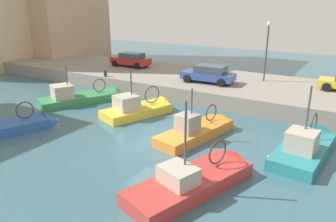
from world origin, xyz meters
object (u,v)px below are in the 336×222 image
Objects in this scene: parked_car_blue at (209,74)px; mooring_bollard_mid at (105,73)px; fishing_boat_yellow at (141,112)px; fishing_boat_red at (198,185)px; fishing_boat_blue at (9,130)px; fishing_boat_orange at (199,134)px; parked_car_red at (131,59)px; fishing_boat_green at (85,100)px; fishing_boat_teal at (305,150)px; quay_streetlamp at (267,42)px.

parked_car_blue reaches higher than mooring_bollard_mid.
fishing_boat_yellow is 7.04m from parked_car_blue.
fishing_boat_red reaches higher than parked_car_blue.
fishing_boat_red is at bearing -87.84° from fishing_boat_blue.
fishing_boat_orange is 16.51m from parked_car_red.
fishing_boat_blue reaches higher than parked_car_blue.
parked_car_red reaches higher than mooring_bollard_mid.
mooring_bollard_mid is at bearing 106.95° from parked_car_blue.
fishing_boat_blue is at bearing -170.75° from mooring_bollard_mid.
fishing_boat_red reaches higher than fishing_boat_orange.
fishing_boat_orange is (-1.51, -10.82, -0.02)m from fishing_boat_green.
parked_car_blue is (12.94, 5.47, 1.84)m from fishing_boat_red.
fishing_boat_blue is at bearing 111.73° from fishing_boat_teal.
quay_streetlamp is at bearing -31.89° from fishing_boat_yellow.
fishing_boat_red is 12.56× the size of mooring_bollard_mid.
fishing_boat_blue is 16.06m from parked_car_red.
parked_car_blue is (6.47, -2.15, 1.77)m from fishing_boat_yellow.
fishing_boat_orange is 8.67m from parked_car_blue.
mooring_bollard_mid is 0.11× the size of quay_streetlamp.
parked_car_red is at bearing 44.99° from fishing_boat_red.
quay_streetlamp is at bearing -65.71° from mooring_bollard_mid.
fishing_boat_red reaches higher than mooring_bollard_mid.
fishing_boat_orange is 13.03m from mooring_bollard_mid.
fishing_boat_green reaches higher than fishing_boat_blue.
fishing_boat_yellow is 1.43× the size of parked_car_red.
fishing_boat_red is 17.62m from mooring_bollard_mid.
quay_streetlamp is at bearing -51.44° from parked_car_blue.
parked_car_blue is at bearing 51.23° from fishing_boat_teal.
fishing_boat_green reaches higher than fishing_boat_orange.
fishing_boat_red is at bearing -157.09° from parked_car_blue.
parked_car_blue is (13.41, -7.04, 1.82)m from fishing_boat_blue.
parked_car_red is at bearing 11.15° from mooring_bollard_mid.
fishing_boat_orange is at bearing 176.53° from quay_streetlamp.
fishing_boat_green is at bearing 87.61° from fishing_boat_teal.
fishing_boat_green is 10.93m from fishing_boat_orange.
fishing_boat_green is 12.72× the size of mooring_bollard_mid.
parked_car_red is at bearing 9.86° from fishing_boat_blue.
parked_car_red is (9.40, 18.60, 1.78)m from fishing_boat_teal.
mooring_bollard_mid is (10.73, 1.75, 1.37)m from fishing_boat_blue.
fishing_boat_green is 9.11m from parked_car_red.
fishing_boat_orange is at bearing -105.35° from fishing_boat_yellow.
quay_streetlamp reaches higher than fishing_boat_blue.
fishing_boat_green is (6.55, 13.22, 0.05)m from fishing_boat_red.
fishing_boat_red is at bearing -116.34° from fishing_boat_green.
fishing_boat_yellow is 10.82× the size of mooring_bollard_mid.
fishing_boat_red is 1.09× the size of fishing_boat_orange.
fishing_boat_red is 21.64m from parked_car_red.
fishing_boat_red reaches higher than fishing_boat_blue.
quay_streetlamp is (2.97, -3.73, 2.53)m from parked_car_blue.
fishing_boat_green is at bearing 129.20° from quay_streetlamp.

